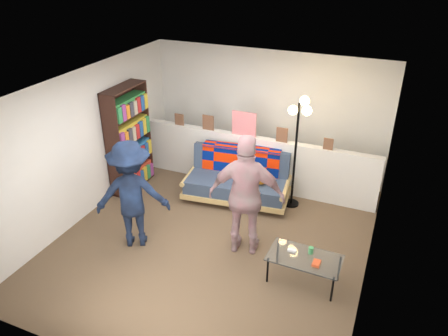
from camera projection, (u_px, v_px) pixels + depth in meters
name	position (u px, v px, depth m)	size (l,w,h in m)	color
ground	(214.00, 239.00, 6.76)	(5.00, 5.00, 0.00)	brown
room_shell	(226.00, 128.00, 6.36)	(4.60, 5.05, 2.45)	silver
half_wall_ledge	(254.00, 162.00, 7.99)	(4.45, 0.15, 1.00)	silver
ledge_decor	(243.00, 126.00, 7.74)	(2.97, 0.02, 0.45)	brown
futon_sofa	(238.00, 180.00, 7.66)	(1.91, 1.08, 0.78)	tan
bookshelf	(129.00, 142.00, 7.82)	(0.32, 0.96, 1.92)	black
coffee_table	(305.00, 259.00, 5.75)	(0.98, 0.56, 0.50)	black
floor_lamp	(299.00, 131.00, 7.03)	(0.41, 0.36, 1.94)	black
person_left	(132.00, 195.00, 6.32)	(1.08, 0.62, 1.67)	black
person_right	(247.00, 196.00, 6.11)	(1.08, 0.45, 1.84)	pink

